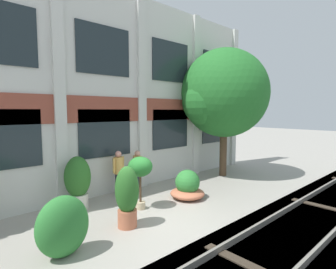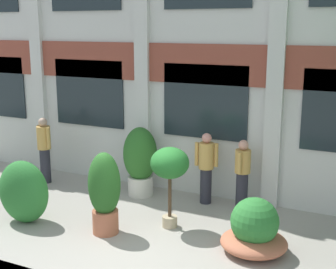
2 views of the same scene
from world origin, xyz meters
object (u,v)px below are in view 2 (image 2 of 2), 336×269
object	(u,v)px
resident_near_plants	(206,166)
resident_watching_tracks	(242,173)
potted_plant_fluted_column	(105,191)
topiary_hedge	(24,192)
potted_plant_ribbed_drum	(140,158)
potted_plant_low_pan	(170,166)
resident_by_doorway	(44,148)
potted_plant_wide_bowl	(254,231)

from	to	relation	value
resident_near_plants	resident_watching_tracks	bearing A→B (deg)	77.71
potted_plant_fluted_column	topiary_hedge	bearing A→B (deg)	-171.05
potted_plant_ribbed_drum	resident_watching_tracks	xyz separation A→B (m)	(2.42, 0.20, -0.09)
potted_plant_ribbed_drum	resident_near_plants	bearing A→B (deg)	6.75
potted_plant_low_pan	resident_near_plants	xyz separation A→B (m)	(0.17, 1.53, -0.39)
potted_plant_low_pan	resident_by_doorway	bearing A→B (deg)	165.02
potted_plant_wide_bowl	resident_watching_tracks	distance (m)	2.06
potted_plant_wide_bowl	potted_plant_fluted_column	bearing A→B (deg)	-170.15
resident_near_plants	potted_plant_ribbed_drum	bearing A→B (deg)	-96.45
potted_plant_wide_bowl	resident_by_doorway	size ratio (longest dim) A/B	0.71
potted_plant_wide_bowl	resident_by_doorway	distance (m)	6.04
potted_plant_fluted_column	resident_near_plants	size ratio (longest dim) A/B	1.00
potted_plant_ribbed_drum	topiary_hedge	world-z (taller)	potted_plant_ribbed_drum
resident_watching_tracks	resident_near_plants	size ratio (longest dim) A/B	0.96
potted_plant_wide_bowl	resident_by_doorway	world-z (taller)	resident_by_doorway
topiary_hedge	resident_by_doorway	bearing A→B (deg)	120.47
resident_by_doorway	resident_near_plants	size ratio (longest dim) A/B	1.04
potted_plant_fluted_column	resident_near_plants	bearing A→B (deg)	63.02
potted_plant_wide_bowl	potted_plant_low_pan	world-z (taller)	potted_plant_low_pan
potted_plant_ribbed_drum	potted_plant_fluted_column	distance (m)	2.17
potted_plant_low_pan	resident_watching_tracks	size ratio (longest dim) A/B	1.05
potted_plant_low_pan	resident_watching_tracks	bearing A→B (deg)	56.84
potted_plant_low_pan	potted_plant_ribbed_drum	xyz separation A→B (m)	(-1.41, 1.35, -0.35)
potted_plant_ribbed_drum	potted_plant_fluted_column	bearing A→B (deg)	-79.29
topiary_hedge	potted_plant_ribbed_drum	bearing A→B (deg)	60.40
potted_plant_wide_bowl	topiary_hedge	distance (m)	4.66
potted_plant_ribbed_drum	potted_plant_fluted_column	xyz separation A→B (m)	(0.40, -2.14, -0.07)
potted_plant_fluted_column	resident_by_doorway	world-z (taller)	resident_by_doorway
resident_by_doorway	resident_near_plants	world-z (taller)	resident_by_doorway
potted_plant_low_pan	potted_plant_ribbed_drum	size ratio (longest dim) A/B	1.00
potted_plant_ribbed_drum	resident_by_doorway	xyz separation A→B (m)	(-2.64, -0.26, -0.01)
potted_plant_wide_bowl	potted_plant_low_pan	distance (m)	2.03
potted_plant_low_pan	potted_plant_fluted_column	bearing A→B (deg)	-141.98
potted_plant_ribbed_drum	resident_watching_tracks	world-z (taller)	potted_plant_ribbed_drum
potted_plant_fluted_column	resident_near_plants	world-z (taller)	resident_near_plants
resident_watching_tracks	topiary_hedge	distance (m)	4.61
potted_plant_ribbed_drum	topiary_hedge	size ratio (longest dim) A/B	1.27
potted_plant_wide_bowl	potted_plant_ribbed_drum	distance (m)	3.65
potted_plant_low_pan	topiary_hedge	bearing A→B (deg)	-159.01
potted_plant_fluted_column	resident_watching_tracks	xyz separation A→B (m)	(2.02, 2.34, -0.01)
resident_watching_tracks	topiary_hedge	size ratio (longest dim) A/B	1.20
potted_plant_low_pan	resident_by_doorway	world-z (taller)	resident_by_doorway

